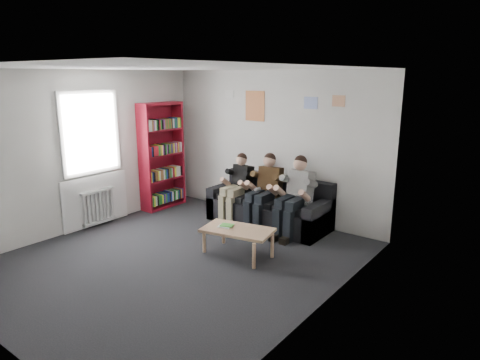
% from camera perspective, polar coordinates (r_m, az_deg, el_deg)
% --- Properties ---
extents(room_shell, '(5.00, 5.00, 5.00)m').
position_cam_1_polar(room_shell, '(5.96, -8.80, 1.50)').
color(room_shell, black).
rests_on(room_shell, ground).
extents(sofa, '(2.17, 0.89, 0.84)m').
position_cam_1_polar(sofa, '(7.66, 3.97, -3.72)').
color(sofa, black).
rests_on(sofa, ground).
extents(bookshelf, '(0.31, 0.94, 2.10)m').
position_cam_1_polar(bookshelf, '(8.62, -10.34, 3.19)').
color(bookshelf, maroon).
rests_on(bookshelf, ground).
extents(coffee_table, '(1.02, 0.56, 0.41)m').
position_cam_1_polar(coffee_table, '(6.34, -0.32, -6.94)').
color(coffee_table, tan).
rests_on(coffee_table, ground).
extents(game_cases, '(0.21, 0.17, 0.03)m').
position_cam_1_polar(game_cases, '(6.40, -1.91, -6.12)').
color(game_cases, silver).
rests_on(game_cases, coffee_table).
extents(person_left, '(0.36, 0.77, 1.23)m').
position_cam_1_polar(person_left, '(7.76, -0.51, -0.99)').
color(person_left, black).
rests_on(person_left, sofa).
extents(person_middle, '(0.39, 0.84, 1.30)m').
position_cam_1_polar(person_middle, '(7.40, 3.17, -1.53)').
color(person_middle, '#483218').
rests_on(person_middle, sofa).
extents(person_right, '(0.41, 0.87, 1.33)m').
position_cam_1_polar(person_right, '(7.09, 7.21, -2.23)').
color(person_right, silver).
rests_on(person_right, sofa).
extents(radiator, '(0.10, 0.64, 0.60)m').
position_cam_1_polar(radiator, '(7.97, -18.34, -3.35)').
color(radiator, silver).
rests_on(radiator, ground).
extents(window, '(0.05, 1.30, 2.36)m').
position_cam_1_polar(window, '(7.86, -19.02, 1.49)').
color(window, white).
rests_on(window, room_shell).
extents(poster_large, '(0.42, 0.01, 0.55)m').
position_cam_1_polar(poster_large, '(8.00, 2.01, 9.84)').
color(poster_large, '#E5B451').
rests_on(poster_large, room_shell).
extents(poster_blue, '(0.25, 0.01, 0.20)m').
position_cam_1_polar(poster_blue, '(7.39, 9.42, 10.11)').
color(poster_blue, blue).
rests_on(poster_blue, room_shell).
extents(poster_pink, '(0.22, 0.01, 0.18)m').
position_cam_1_polar(poster_pink, '(7.17, 13.01, 10.23)').
color(poster_pink, '#BB3A82').
rests_on(poster_pink, room_shell).
extents(poster_sign, '(0.20, 0.01, 0.14)m').
position_cam_1_polar(poster_sign, '(8.35, -1.41, 11.38)').
color(poster_sign, silver).
rests_on(poster_sign, room_shell).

